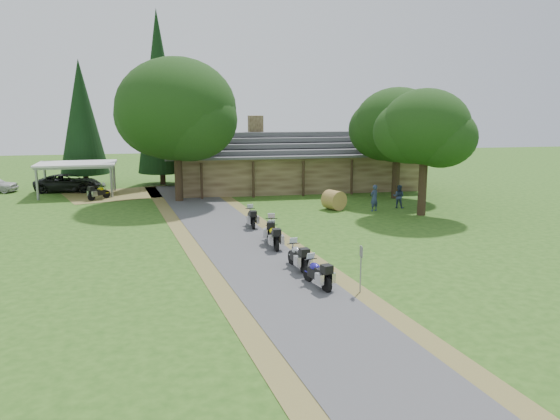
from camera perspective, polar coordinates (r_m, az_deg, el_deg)
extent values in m
plane|color=#295116|center=(23.71, -0.99, -6.77)|extent=(120.00, 120.00, 0.00)
plane|color=#3E3E41|center=(27.43, -3.44, -4.29)|extent=(51.95, 51.95, 0.00)
imported|color=black|center=(48.74, -21.28, 3.09)|extent=(3.06, 5.96, 2.19)
imported|color=navy|center=(37.71, 9.82, 1.48)|extent=(0.73, 0.65, 2.13)
imported|color=navy|center=(39.19, 12.31, 1.59)|extent=(0.67, 0.63, 1.92)
cylinder|color=olive|center=(37.95, 5.66, 1.04)|extent=(1.72, 1.67, 1.34)
cone|color=black|center=(50.25, -12.48, 11.30)|extent=(4.26, 4.26, 15.30)
cone|color=black|center=(51.25, -19.97, 8.50)|extent=(4.18, 4.18, 11.01)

